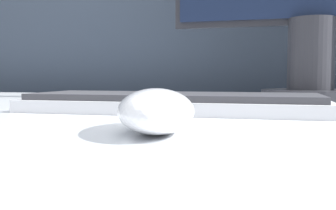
{
  "coord_description": "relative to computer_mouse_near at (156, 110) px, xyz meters",
  "views": [
    {
      "loc": [
        0.06,
        -0.42,
        0.79
      ],
      "look_at": [
        -0.03,
        -0.07,
        0.77
      ],
      "focal_mm": 42.0,
      "sensor_mm": 36.0,
      "label": 1
    }
  ],
  "objects": [
    {
      "name": "computer_mouse_near",
      "position": [
        0.0,
        0.0,
        0.0
      ],
      "size": [
        0.1,
        0.14,
        0.04
      ],
      "rotation": [
        0.0,
        0.0,
        0.29
      ],
      "color": "white",
      "rests_on": "desk"
    },
    {
      "name": "keyboard",
      "position": [
        -0.03,
        0.19,
        -0.01
      ],
      "size": [
        0.4,
        0.15,
        0.02
      ],
      "rotation": [
        0.0,
        0.0,
        0.01
      ],
      "color": "silver",
      "rests_on": "desk"
    },
    {
      "name": "partition_panel",
      "position": [
        0.03,
        0.81,
        -0.22
      ],
      "size": [
        5.0,
        0.03,
        1.09
      ],
      "color": "#333D4C",
      "rests_on": "ground_plane"
    }
  ]
}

